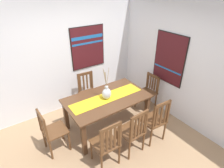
{
  "coord_description": "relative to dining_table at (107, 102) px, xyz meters",
  "views": [
    {
      "loc": [
        -1.48,
        -2.15,
        2.88
      ],
      "look_at": [
        0.43,
        0.6,
        1.02
      ],
      "focal_mm": 29.66,
      "sensor_mm": 36.0,
      "label": 1
    }
  ],
  "objects": [
    {
      "name": "ground_plane",
      "position": [
        -0.28,
        -0.58,
        -0.67
      ],
      "size": [
        6.4,
        6.4,
        0.03
      ],
      "primitive_type": "cube",
      "color": "#A37F5B"
    },
    {
      "name": "wall_back",
      "position": [
        -0.28,
        1.28,
        0.7
      ],
      "size": [
        6.4,
        0.12,
        2.7
      ],
      "primitive_type": "cube",
      "color": "silver",
      "rests_on": "ground_plane"
    },
    {
      "name": "wall_side",
      "position": [
        1.58,
        -0.58,
        0.7
      ],
      "size": [
        0.12,
        6.4,
        2.7
      ],
      "primitive_type": "cube",
      "color": "silver",
      "rests_on": "ground_plane"
    },
    {
      "name": "dining_table",
      "position": [
        0.0,
        0.0,
        0.0
      ],
      "size": [
        1.73,
        1.0,
        0.76
      ],
      "color": "#51331E",
      "rests_on": "ground_plane"
    },
    {
      "name": "table_runner",
      "position": [
        0.0,
        0.0,
        0.11
      ],
      "size": [
        1.59,
        0.36,
        0.01
      ],
      "primitive_type": "cube",
      "color": "gold",
      "rests_on": "dining_table"
    },
    {
      "name": "centerpiece_vase",
      "position": [
        -0.03,
        -0.03,
        0.24
      ],
      "size": [
        0.23,
        0.28,
        0.71
      ],
      "color": "silver",
      "rests_on": "dining_table"
    },
    {
      "name": "chair_0",
      "position": [
        0.55,
        -0.88,
        -0.15
      ],
      "size": [
        0.45,
        0.45,
        0.99
      ],
      "color": "brown",
      "rests_on": "ground_plane"
    },
    {
      "name": "chair_1",
      "position": [
        -0.02,
        0.83,
        -0.15
      ],
      "size": [
        0.45,
        0.45,
        0.96
      ],
      "color": "brown",
      "rests_on": "ground_plane"
    },
    {
      "name": "chair_2",
      "position": [
        -0.01,
        -0.88,
        -0.14
      ],
      "size": [
        0.44,
        0.44,
        0.98
      ],
      "color": "brown",
      "rests_on": "ground_plane"
    },
    {
      "name": "chair_3",
      "position": [
        -0.56,
        -0.85,
        -0.14
      ],
      "size": [
        0.42,
        0.42,
        0.98
      ],
      "color": "brown",
      "rests_on": "ground_plane"
    },
    {
      "name": "chair_4",
      "position": [
        -1.22,
        -0.0,
        -0.17
      ],
      "size": [
        0.43,
        0.43,
        0.93
      ],
      "color": "brown",
      "rests_on": "ground_plane"
    },
    {
      "name": "chair_5",
      "position": [
        1.23,
        0.01,
        -0.16
      ],
      "size": [
        0.42,
        0.42,
        0.91
      ],
      "color": "brown",
      "rests_on": "ground_plane"
    },
    {
      "name": "painting_on_back_wall",
      "position": [
        0.25,
        1.22,
        0.83
      ],
      "size": [
        0.88,
        0.05,
        1.03
      ],
      "color": "black"
    },
    {
      "name": "painting_on_side_wall",
      "position": [
        1.51,
        -0.26,
        0.72
      ],
      "size": [
        0.05,
        0.82,
        1.15
      ],
      "color": "black"
    }
  ]
}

